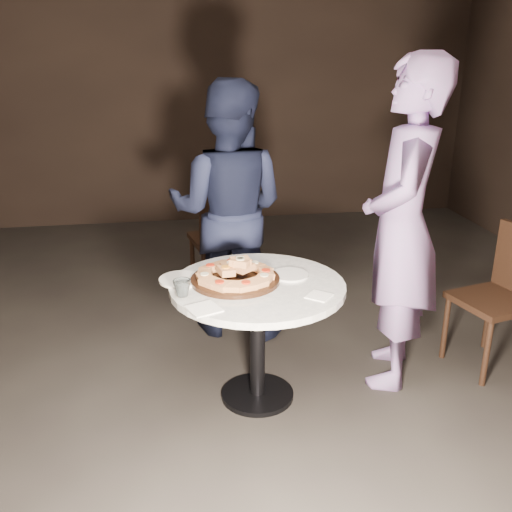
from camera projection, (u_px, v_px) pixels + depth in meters
The scene contains 13 objects.
floor at pixel (234, 399), 3.11m from camera, with size 7.00×7.00×0.00m, color black.
table at pixel (258, 306), 2.94m from camera, with size 1.04×1.04×0.67m.
serving_board at pixel (235, 280), 2.91m from camera, with size 0.46×0.46×0.02m, color black.
focaccia_pile at pixel (235, 272), 2.90m from camera, with size 0.41×0.41×0.11m.
plate_left at pixel (181, 279), 2.93m from camera, with size 0.23×0.23×0.01m, color white.
plate_right at pixel (290, 275), 2.99m from camera, with size 0.19×0.19×0.01m, color white.
water_glass at pixel (182, 288), 2.74m from camera, with size 0.09×0.09×0.08m, color silver.
napkin_near at pixel (204, 309), 2.60m from camera, with size 0.14×0.14×0.01m, color white.
napkin_far at pixel (319, 296), 2.74m from camera, with size 0.11×0.11×0.01m, color white.
chair_far at pixel (224, 234), 4.16m from camera, with size 0.49×0.51×0.89m.
chair_right at pixel (506, 288), 3.31m from camera, with size 0.49×0.48×0.84m.
diner_navy at pixel (228, 211), 3.64m from camera, with size 0.79×0.62×1.64m, color black.
diner_teal at pixel (402, 228), 3.04m from camera, with size 0.65×0.43×1.79m, color #7B629D.
Camera 1 is at (-0.30, -2.63, 1.80)m, focal length 40.00 mm.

